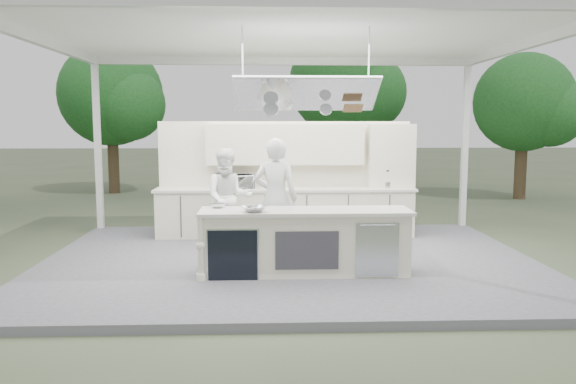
{
  "coord_description": "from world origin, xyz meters",
  "views": [
    {
      "loc": [
        -0.37,
        -9.02,
        2.32
      ],
      "look_at": [
        -0.01,
        0.4,
        1.17
      ],
      "focal_mm": 35.0,
      "sensor_mm": 36.0,
      "label": 1
    }
  ],
  "objects_px": {
    "sous_chef": "(228,198)",
    "back_counter": "(285,212)",
    "demo_island": "(304,242)",
    "head_chef": "(276,198)"
  },
  "relations": [
    {
      "from": "demo_island",
      "to": "sous_chef",
      "type": "bearing_deg",
      "value": 123.37
    },
    {
      "from": "head_chef",
      "to": "sous_chef",
      "type": "distance_m",
      "value": 1.19
    },
    {
      "from": "back_counter",
      "to": "sous_chef",
      "type": "height_order",
      "value": "sous_chef"
    },
    {
      "from": "demo_island",
      "to": "back_counter",
      "type": "relative_size",
      "value": 0.61
    },
    {
      "from": "demo_island",
      "to": "back_counter",
      "type": "distance_m",
      "value": 2.82
    },
    {
      "from": "sous_chef",
      "to": "back_counter",
      "type": "bearing_deg",
      "value": 34.44
    },
    {
      "from": "back_counter",
      "to": "sous_chef",
      "type": "xyz_separation_m",
      "value": [
        -1.05,
        -0.94,
        0.41
      ]
    },
    {
      "from": "head_chef",
      "to": "back_counter",
      "type": "bearing_deg",
      "value": -85.32
    },
    {
      "from": "demo_island",
      "to": "sous_chef",
      "type": "distance_m",
      "value": 2.27
    },
    {
      "from": "back_counter",
      "to": "sous_chef",
      "type": "distance_m",
      "value": 1.47
    }
  ]
}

